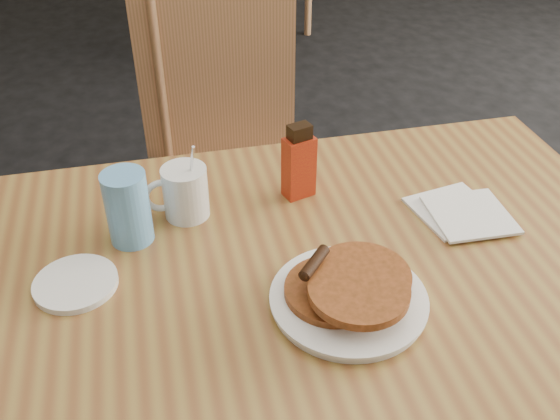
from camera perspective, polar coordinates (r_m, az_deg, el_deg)
The scene contains 8 objects.
main_table at distance 1.15m, azimuth 3.18°, elevation -6.33°, with size 1.36×0.95×0.75m.
chair_main_far at distance 1.81m, azimuth -4.92°, elevation 6.31°, with size 0.51×0.51×0.99m.
pancake_plate at distance 1.04m, azimuth 6.35°, elevation -7.57°, with size 0.26×0.26×0.08m.
coffee_mug at distance 1.22m, azimuth -8.78°, elevation 1.67°, with size 0.13×0.09×0.17m.
syrup_bottle at distance 1.26m, azimuth 1.74°, elevation 4.27°, with size 0.07×0.05×0.16m.
napkin_stack at distance 1.29m, azimuth 16.29°, elevation -0.23°, with size 0.18×0.19×0.01m.
blue_tumbler at distance 1.17m, azimuth -13.75°, elevation 0.21°, with size 0.08×0.08×0.14m, color #5D9EDA.
side_saucer at distance 1.13m, azimuth -18.18°, elevation -6.39°, with size 0.14×0.14×0.01m, color white.
Camera 1 is at (-0.28, -0.85, 1.49)m, focal length 40.00 mm.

